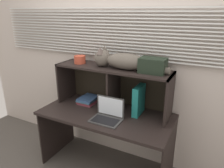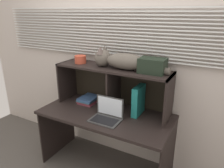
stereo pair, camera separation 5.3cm
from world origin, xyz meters
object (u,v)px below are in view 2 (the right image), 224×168
(cat, at_px, (120,60))
(book_stack, at_px, (89,100))
(storage_box, at_px, (152,66))
(laptop, at_px, (107,115))
(small_basket, at_px, (80,59))
(binder_upright, at_px, (138,100))

(cat, height_order, book_stack, cat)
(cat, height_order, storage_box, cat)
(book_stack, distance_m, storage_box, 0.92)
(laptop, bearing_deg, cat, 86.29)
(storage_box, bearing_deg, small_basket, 180.00)
(laptop, bearing_deg, binder_upright, 47.95)
(binder_upright, bearing_deg, cat, -180.00)
(binder_upright, bearing_deg, laptop, -132.05)
(small_basket, relative_size, storage_box, 0.51)
(small_basket, distance_m, storage_box, 0.86)
(binder_upright, xyz_separation_m, storage_box, (0.13, 0.00, 0.39))
(cat, distance_m, small_basket, 0.51)
(cat, bearing_deg, laptop, -93.71)
(book_stack, bearing_deg, small_basket, -178.69)
(laptop, distance_m, book_stack, 0.48)
(laptop, xyz_separation_m, small_basket, (-0.50, 0.26, 0.47))
(binder_upright, xyz_separation_m, book_stack, (-0.64, 0.00, -0.12))
(book_stack, xyz_separation_m, small_basket, (-0.09, -0.00, 0.49))
(cat, height_order, laptop, cat)
(laptop, xyz_separation_m, binder_upright, (0.24, 0.26, 0.11))
(laptop, relative_size, storage_box, 1.21)
(storage_box, bearing_deg, cat, -180.00)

